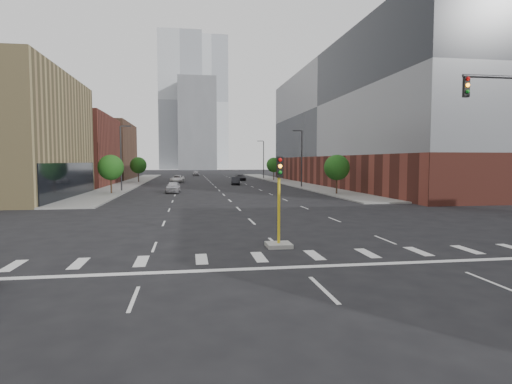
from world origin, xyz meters
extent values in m
plane|color=black|center=(0.00, 0.00, 0.00)|extent=(400.00, 400.00, 0.00)
cube|color=gray|center=(-15.00, 74.00, 0.07)|extent=(5.00, 92.00, 0.15)
cube|color=gray|center=(15.00, 74.00, 0.07)|extent=(5.00, 92.00, 0.15)
cube|color=brown|center=(-27.50, 66.00, 6.00)|extent=(20.00, 22.00, 12.00)
cube|color=brown|center=(-27.50, 92.00, 6.50)|extent=(20.00, 24.00, 13.00)
cube|color=brown|center=(29.50, 60.00, 2.50)|extent=(24.00, 70.00, 5.00)
cube|color=slate|center=(29.50, 60.00, 13.50)|extent=(24.00, 70.00, 17.00)
cube|color=#B2B7BC|center=(-8.00, 220.00, 35.00)|extent=(22.00, 22.00, 70.00)
cube|color=#B2B7BC|center=(10.00, 260.00, 40.00)|extent=(20.00, 20.00, 80.00)
cube|color=slate|center=(0.00, 200.00, 22.00)|extent=(18.00, 18.00, 44.00)
cube|color=#999993|center=(0.00, 9.00, 0.10)|extent=(1.20, 1.20, 0.20)
cylinder|color=gold|center=(0.00, 9.00, 1.80)|extent=(0.14, 0.14, 3.20)
cube|color=black|center=(0.00, 8.82, 3.90)|extent=(0.28, 0.18, 1.00)
sphere|color=red|center=(0.00, 8.72, 4.25)|extent=(0.18, 0.18, 0.18)
sphere|color=orange|center=(0.00, 8.72, 3.95)|extent=(0.18, 0.18, 0.18)
sphere|color=#0C7F19|center=(0.00, 8.72, 3.65)|extent=(0.18, 0.18, 0.18)
cylinder|color=#2D2D30|center=(11.00, 7.50, 8.20)|extent=(5.00, 0.16, 0.16)
cube|color=black|center=(8.70, 7.50, 7.70)|extent=(0.28, 0.18, 1.00)
sphere|color=red|center=(8.70, 7.38, 8.05)|extent=(0.18, 0.18, 0.18)
sphere|color=orange|center=(8.70, 7.38, 7.75)|extent=(0.18, 0.18, 0.18)
sphere|color=#0C7F19|center=(8.70, 7.38, 7.45)|extent=(0.18, 0.18, 0.18)
cylinder|color=#2D2D30|center=(13.50, 55.00, 4.50)|extent=(0.20, 0.20, 9.00)
cube|color=#2D2D30|center=(12.70, 55.00, 9.00)|extent=(1.40, 0.22, 0.15)
cylinder|color=#2D2D30|center=(13.50, 90.00, 4.50)|extent=(0.20, 0.20, 9.00)
cube|color=#2D2D30|center=(12.70, 90.00, 9.00)|extent=(1.40, 0.22, 0.15)
cylinder|color=#2D2D30|center=(-13.50, 50.00, 4.50)|extent=(0.20, 0.20, 9.00)
cube|color=#2D2D30|center=(-12.70, 50.00, 9.00)|extent=(1.40, 0.22, 0.15)
cylinder|color=#382619|center=(-14.00, 45.00, 1.02)|extent=(0.20, 0.20, 1.75)
sphere|color=#194712|center=(-14.00, 45.00, 3.40)|extent=(3.20, 3.20, 3.20)
cylinder|color=#382619|center=(-14.00, 75.00, 1.02)|extent=(0.20, 0.20, 1.75)
sphere|color=#194712|center=(-14.00, 75.00, 3.40)|extent=(3.20, 3.20, 3.20)
cylinder|color=#382619|center=(14.00, 40.00, 1.02)|extent=(0.20, 0.20, 1.75)
sphere|color=#194712|center=(14.00, 40.00, 3.40)|extent=(3.20, 3.20, 3.20)
cylinder|color=#382619|center=(14.00, 80.00, 1.02)|extent=(0.20, 0.20, 1.75)
sphere|color=#194712|center=(14.00, 80.00, 3.40)|extent=(3.20, 3.20, 3.20)
imported|color=#BBBABF|center=(-6.36, 46.48, 0.76)|extent=(2.02, 4.54, 1.52)
imported|color=black|center=(3.95, 64.33, 0.69)|extent=(1.92, 4.35, 1.39)
imported|color=white|center=(-6.51, 74.29, 0.70)|extent=(2.97, 5.33, 1.41)
imported|color=black|center=(6.64, 80.36, 0.66)|extent=(2.26, 4.71, 1.32)
imported|color=#9E9DA1|center=(-2.26, 111.95, 0.75)|extent=(1.83, 4.43, 1.50)
camera|label=1|loc=(-4.30, -11.17, 4.18)|focal=30.00mm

